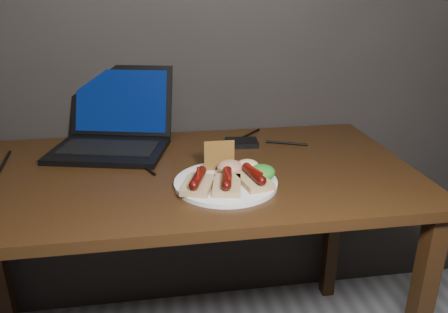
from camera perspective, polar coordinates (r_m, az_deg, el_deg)
name	(u,v)px	position (r m, az deg, el deg)	size (l,w,h in m)	color
desk	(174,198)	(1.31, -6.58, -5.36)	(1.40, 0.70, 0.75)	#38200E
laptop	(114,131)	(1.47, -14.19, 3.26)	(0.42, 0.41, 0.25)	black
hard_drive	(242,143)	(1.46, 2.31, 1.81)	(0.11, 0.08, 0.02)	black
desk_cables	(168,151)	(1.41, -7.27, 0.70)	(0.97, 0.36, 0.01)	black
plate	(226,183)	(1.17, 0.23, -3.45)	(0.28, 0.28, 0.01)	silver
bread_sausage_left	(198,182)	(1.12, -3.41, -3.32)	(0.10, 0.13, 0.04)	tan
bread_sausage_center	(227,182)	(1.12, 0.39, -3.36)	(0.09, 0.13, 0.04)	tan
bread_sausage_right	(254,178)	(1.15, 3.91, -2.77)	(0.09, 0.13, 0.04)	tan
crispbread	(219,155)	(1.22, -0.63, 0.15)	(0.09, 0.01, 0.09)	olive
salad_greens	(262,172)	(1.18, 5.02, -2.04)	(0.07, 0.07, 0.04)	#205D12
salsa_mound	(230,167)	(1.20, 0.80, -1.44)	(0.07, 0.07, 0.04)	maroon
coleslaw_mound	(248,166)	(1.22, 3.10, -1.26)	(0.06, 0.06, 0.04)	beige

